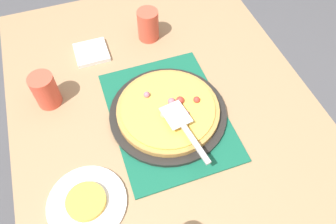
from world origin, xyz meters
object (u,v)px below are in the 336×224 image
pizza_pan (168,113)px  cup_corner (45,90)px  cup_far (148,25)px  pizza_server (184,127)px  napkin_stack (92,52)px  served_slice_left (86,201)px  plate_near_left (87,203)px  pizza (168,110)px

pizza_pan → cup_corner: 0.40m
cup_far → pizza_server: bearing=175.6°
cup_far → napkin_stack: cup_far is taller
served_slice_left → napkin_stack: size_ratio=0.92×
plate_near_left → served_slice_left: served_slice_left is taller
pizza → napkin_stack: (0.36, 0.18, -0.03)m
cup_far → napkin_stack: 0.24m
cup_far → pizza: bearing=172.3°
pizza → pizza_server: pizza_server is taller
served_slice_left → pizza_server: size_ratio=0.47×
pizza → napkin_stack: size_ratio=2.75×
plate_near_left → cup_far: 0.69m
pizza_pan → pizza: size_ratio=1.15×
cup_corner → napkin_stack: (0.18, -0.18, -0.05)m
pizza_server → plate_near_left: bearing=108.6°
cup_far → pizza_server: 0.48m
served_slice_left → plate_near_left: bearing=0.0°
pizza → plate_near_left: pizza is taller
cup_far → plate_near_left: bearing=148.4°
plate_near_left → cup_corner: size_ratio=1.83×
pizza_pan → cup_far: (0.38, -0.05, 0.05)m
pizza_pan → pizza: pizza is taller
pizza_server → served_slice_left: bearing=108.6°
served_slice_left → pizza_server: 0.34m
plate_near_left → cup_corner: 0.40m
napkin_stack → cup_far: bearing=-85.4°
pizza → served_slice_left: 0.37m
pizza_pan → napkin_stack: (0.36, 0.18, -0.01)m
pizza_pan → served_slice_left: (-0.21, 0.31, 0.01)m
pizza_server → pizza: bearing=8.9°
pizza_pan → plate_near_left: bearing=123.7°
pizza → cup_corner: bearing=62.5°
served_slice_left → napkin_stack: (0.57, -0.13, -0.01)m
pizza_server → napkin_stack: (0.46, 0.19, -0.06)m
pizza_pan → pizza_server: 0.11m
pizza_pan → cup_corner: bearing=62.5°
napkin_stack → plate_near_left: bearing=167.2°
pizza → cup_far: size_ratio=2.75×
served_slice_left → cup_corner: bearing=7.0°
pizza_server → cup_far: bearing=-4.4°
cup_corner → pizza: bearing=-117.5°
pizza → served_slice_left: (-0.20, 0.31, -0.02)m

